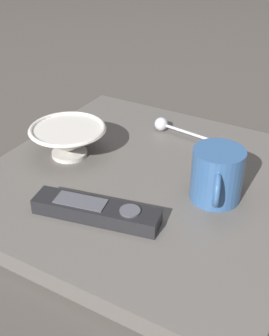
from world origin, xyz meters
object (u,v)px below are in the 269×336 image
coffee_mug (217,175)px  teaspoon (166,126)px  tv_remote_near (96,211)px  cereal_bowl (68,139)px

coffee_mug → teaspoon: bearing=135.4°
tv_remote_near → coffee_mug: bearing=45.2°
coffee_mug → tv_remote_near: bearing=-134.8°
coffee_mug → tv_remote_near: (-0.14, -0.14, -0.03)m
teaspoon → tv_remote_near: 0.31m
cereal_bowl → teaspoon: cereal_bowl is taller
tv_remote_near → teaspoon: bearing=96.5°
cereal_bowl → teaspoon: bearing=57.1°
coffee_mug → teaspoon: (-0.17, 0.17, -0.03)m
cereal_bowl → coffee_mug: (0.29, 0.01, 0.01)m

